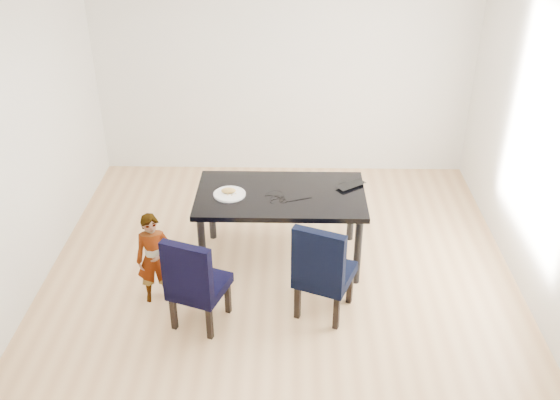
{
  "coord_description": "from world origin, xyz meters",
  "views": [
    {
      "loc": [
        0.1,
        -4.63,
        3.64
      ],
      "look_at": [
        0.0,
        0.2,
        0.85
      ],
      "focal_mm": 40.0,
      "sensor_mm": 36.0,
      "label": 1
    }
  ],
  "objects_px": {
    "dining_table": "(281,227)",
    "plate": "(230,194)",
    "chair_right": "(325,267)",
    "chair_left": "(199,279)",
    "child": "(154,259)",
    "laptop": "(348,184)"
  },
  "relations": [
    {
      "from": "chair_left",
      "to": "chair_right",
      "type": "relative_size",
      "value": 0.95
    },
    {
      "from": "chair_left",
      "to": "child",
      "type": "relative_size",
      "value": 1.02
    },
    {
      "from": "dining_table",
      "to": "chair_left",
      "type": "relative_size",
      "value": 1.79
    },
    {
      "from": "chair_left",
      "to": "chair_right",
      "type": "distance_m",
      "value": 1.08
    },
    {
      "from": "dining_table",
      "to": "chair_left",
      "type": "bearing_deg",
      "value": -125.42
    },
    {
      "from": "dining_table",
      "to": "laptop",
      "type": "distance_m",
      "value": 0.78
    },
    {
      "from": "dining_table",
      "to": "chair_right",
      "type": "height_order",
      "value": "chair_right"
    },
    {
      "from": "plate",
      "to": "chair_left",
      "type": "bearing_deg",
      "value": -101.82
    },
    {
      "from": "child",
      "to": "chair_right",
      "type": "bearing_deg",
      "value": -16.92
    },
    {
      "from": "chair_left",
      "to": "laptop",
      "type": "relative_size",
      "value": 3.02
    },
    {
      "from": "dining_table",
      "to": "laptop",
      "type": "height_order",
      "value": "laptop"
    },
    {
      "from": "child",
      "to": "laptop",
      "type": "height_order",
      "value": "child"
    },
    {
      "from": "chair_right",
      "to": "chair_left",
      "type": "bearing_deg",
      "value": -149.43
    },
    {
      "from": "chair_left",
      "to": "plate",
      "type": "xyz_separation_m",
      "value": [
        0.19,
        0.9,
        0.31
      ]
    },
    {
      "from": "child",
      "to": "plate",
      "type": "xyz_separation_m",
      "value": [
        0.62,
        0.61,
        0.32
      ]
    },
    {
      "from": "chair_left",
      "to": "laptop",
      "type": "height_order",
      "value": "chair_left"
    },
    {
      "from": "dining_table",
      "to": "plate",
      "type": "bearing_deg",
      "value": -175.06
    },
    {
      "from": "chair_right",
      "to": "child",
      "type": "relative_size",
      "value": 1.06
    },
    {
      "from": "chair_left",
      "to": "plate",
      "type": "relative_size",
      "value": 2.96
    },
    {
      "from": "plate",
      "to": "dining_table",
      "type": "bearing_deg",
      "value": 4.94
    },
    {
      "from": "chair_right",
      "to": "laptop",
      "type": "distance_m",
      "value": 1.04
    },
    {
      "from": "dining_table",
      "to": "chair_right",
      "type": "distance_m",
      "value": 0.88
    }
  ]
}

